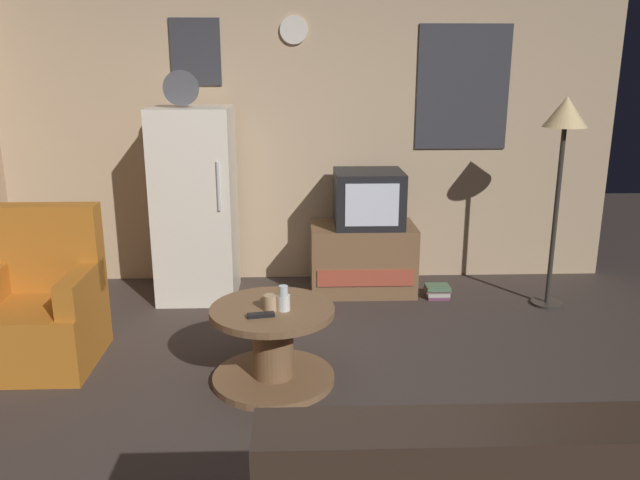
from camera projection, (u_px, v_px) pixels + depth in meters
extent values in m
plane|color=#3D332D|center=(312.00, 426.00, 3.29)|extent=(12.00, 12.00, 0.00)
cube|color=tan|center=(305.00, 125.00, 5.30)|extent=(5.20, 0.10, 2.64)
cube|color=#333338|center=(463.00, 88.00, 5.20)|extent=(0.76, 0.02, 1.00)
cube|color=#333338|center=(195.00, 52.00, 5.06)|extent=(0.40, 0.02, 0.52)
cylinder|color=silver|center=(294.00, 30.00, 5.04)|extent=(0.22, 0.03, 0.22)
cube|color=silver|center=(196.00, 205.00, 4.96)|extent=(0.60, 0.60, 1.50)
cylinder|color=silver|center=(218.00, 186.00, 4.62)|extent=(0.02, 0.02, 0.36)
cylinder|color=#4C4C51|center=(181.00, 88.00, 4.65)|extent=(0.26, 0.04, 0.26)
cube|color=brown|center=(362.00, 258.00, 5.20)|extent=(0.84, 0.52, 0.56)
cube|color=#AD4733|center=(366.00, 278.00, 4.96)|extent=(0.76, 0.01, 0.13)
cube|color=black|center=(368.00, 198.00, 5.06)|extent=(0.54, 0.50, 0.44)
cube|color=silver|center=(372.00, 205.00, 4.82)|extent=(0.41, 0.01, 0.33)
cylinder|color=#332D28|center=(547.00, 303.00, 4.95)|extent=(0.24, 0.24, 0.02)
cylinder|color=#332D28|center=(555.00, 217.00, 4.77)|extent=(0.04, 0.04, 1.40)
cone|color=#F2D18C|center=(566.00, 112.00, 4.56)|extent=(0.32, 0.32, 0.22)
cylinder|color=brown|center=(274.00, 378.00, 3.75)|extent=(0.72, 0.72, 0.04)
cylinder|color=brown|center=(273.00, 345.00, 3.69)|extent=(0.24, 0.24, 0.42)
cylinder|color=brown|center=(272.00, 311.00, 3.64)|extent=(0.72, 0.72, 0.04)
cylinder|color=silver|center=(283.00, 298.00, 3.56)|extent=(0.05, 0.05, 0.15)
cylinder|color=silver|center=(283.00, 303.00, 3.58)|extent=(0.08, 0.08, 0.09)
cylinder|color=tan|center=(270.00, 303.00, 3.58)|extent=(0.08, 0.08, 0.09)
cube|color=black|center=(261.00, 315.00, 3.49)|extent=(0.16, 0.07, 0.02)
cube|color=#B2661E|center=(40.00, 334.00, 3.93)|extent=(0.68, 0.68, 0.40)
cube|color=#B2661E|center=(47.00, 247.00, 4.05)|extent=(0.68, 0.16, 0.56)
cube|color=#B2661E|center=(81.00, 287.00, 3.86)|extent=(0.12, 0.60, 0.20)
cube|color=#793C5A|center=(437.00, 296.00, 5.10)|extent=(0.17, 0.16, 0.03)
cube|color=#B3B9A9|center=(437.00, 293.00, 5.09)|extent=(0.18, 0.16, 0.03)
cube|color=brown|center=(437.00, 290.00, 5.09)|extent=(0.20, 0.14, 0.02)
cube|color=#527453|center=(438.00, 287.00, 5.08)|extent=(0.19, 0.15, 0.03)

